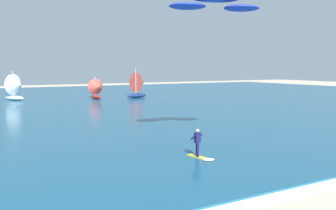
# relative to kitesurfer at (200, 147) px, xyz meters

# --- Properties ---
(ocean) EXTENTS (160.00, 90.00, 0.10)m
(ocean) POSITION_rel_kitesurfer_xyz_m (-1.24, 38.64, -0.65)
(ocean) COLOR navy
(ocean) RESTS_ON ground
(shoreline_foam) EXTENTS (65.10, 2.55, 0.01)m
(shoreline_foam) POSITION_rel_kitesurfer_xyz_m (1.23, -6.18, -0.70)
(shoreline_foam) COLOR white
(shoreline_foam) RESTS_ON ground
(kitesurfer) EXTENTS (0.84, 2.01, 1.67)m
(kitesurfer) POSITION_rel_kitesurfer_xyz_m (0.00, 0.00, 0.00)
(kitesurfer) COLOR yellow
(kitesurfer) RESTS_ON ocean
(kite) EXTENTS (6.71, 3.85, 0.97)m
(kite) POSITION_rel_kitesurfer_xyz_m (3.38, 3.22, 8.94)
(kite) COLOR #1E33B2
(sailboat_outermost) EXTENTS (3.88, 4.20, 4.66)m
(sailboat_outermost) POSITION_rel_kitesurfer_xyz_m (-4.12, 44.96, 1.53)
(sailboat_outermost) COLOR silver
(sailboat_outermost) RESTS_ON ocean
(sailboat_near_shore) EXTENTS (4.39, 3.86, 4.94)m
(sailboat_near_shore) POSITION_rel_kitesurfer_xyz_m (15.17, 40.43, 1.66)
(sailboat_near_shore) COLOR navy
(sailboat_near_shore) RESTS_ON ocean
(sailboat_far_right) EXTENTS (2.75, 3.22, 3.72)m
(sailboat_far_right) POSITION_rel_kitesurfer_xyz_m (7.85, 41.30, 1.10)
(sailboat_far_right) COLOR maroon
(sailboat_far_right) RESTS_ON ocean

